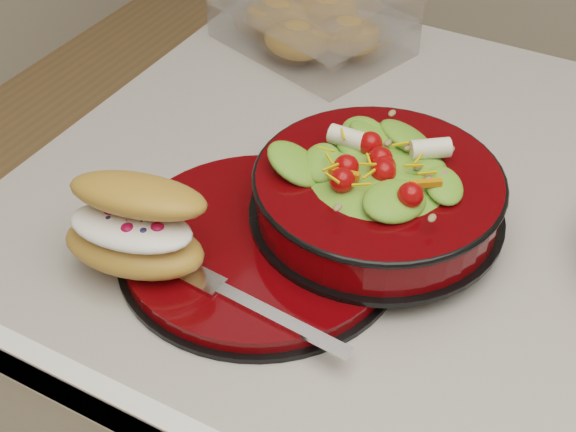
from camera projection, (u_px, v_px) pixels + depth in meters
The scene contains 5 objects.
dinner_plate at pixel (261, 245), 0.78m from camera, with size 0.28×0.28×0.02m.
salad_bowl at pixel (378, 185), 0.78m from camera, with size 0.26×0.26×0.10m.
croissant at pixel (135, 225), 0.73m from camera, with size 0.15×0.11×0.08m.
fork at pixel (255, 306), 0.71m from camera, with size 0.18×0.04×0.00m.
pastry_box at pixel (312, 17), 1.08m from camera, with size 0.28×0.24×0.09m.
Camera 1 is at (-0.01, -0.65, 1.44)m, focal length 50.00 mm.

